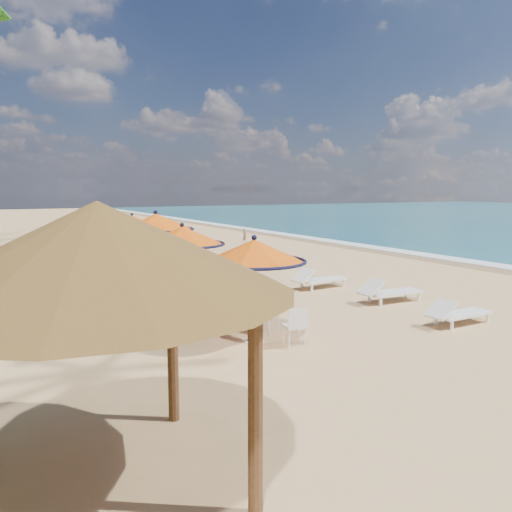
{
  "coord_description": "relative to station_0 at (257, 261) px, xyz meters",
  "views": [
    {
      "loc": [
        -9.8,
        -8.77,
        3.24
      ],
      "look_at": [
        -2.42,
        4.49,
        1.2
      ],
      "focal_mm": 35.0,
      "sensor_mm": 36.0,
      "label": 1
    }
  ],
  "objects": [
    {
      "name": "lounger_mid",
      "position": [
        5.12,
        1.41,
        -1.42
      ],
      "size": [
        2.02,
        0.73,
        0.71
      ],
      "rotation": [
        0.0,
        0.0,
        -0.05
      ],
      "color": "white",
      "rests_on": "ground"
    },
    {
      "name": "lounger_far",
      "position": [
        4.58,
        4.07,
        -1.43
      ],
      "size": [
        2.01,
        0.77,
        0.7
      ],
      "rotation": [
        0.0,
        0.0,
        0.08
      ],
      "color": "white",
      "rests_on": "ground"
    },
    {
      "name": "foam_strip",
      "position": [
        14.06,
        9.77,
        -1.75
      ],
      "size": [
        1.2,
        140.0,
        0.04
      ],
      "primitive_type": "cube",
      "color": "white",
      "rests_on": "ground"
    },
    {
      "name": "lounger_near",
      "position": [
        4.82,
        -1.19,
        -1.45
      ],
      "size": [
        1.81,
        0.57,
        0.65
      ],
      "rotation": [
        0.0,
        0.0,
        0.01
      ],
      "color": "white",
      "rests_on": "ground"
    },
    {
      "name": "person",
      "position": [
        9.38,
        18.38,
        -1.33
      ],
      "size": [
        0.25,
        0.34,
        0.84
      ],
      "primitive_type": "imported",
      "rotation": [
        0.0,
        0.0,
        1.75
      ],
      "color": "brown",
      "rests_on": "ground"
    },
    {
      "name": "station_3",
      "position": [
        0.21,
        10.54,
        -0.06
      ],
      "size": [
        2.22,
        2.22,
        2.31
      ],
      "color": "black",
      "rests_on": "ground"
    },
    {
      "name": "wetsand_band",
      "position": [
        13.16,
        9.77,
        -1.75
      ],
      "size": [
        1.4,
        140.0,
        0.02
      ],
      "primitive_type": "cube",
      "color": "olive",
      "rests_on": "ground"
    },
    {
      "name": "station_1",
      "position": [
        -0.37,
        3.41,
        0.05
      ],
      "size": [
        2.27,
        2.27,
        2.37
      ],
      "color": "black",
      "rests_on": "ground"
    },
    {
      "name": "station_4",
      "position": [
        0.17,
        13.84,
        0.08
      ],
      "size": [
        2.4,
        2.4,
        2.51
      ],
      "color": "black",
      "rests_on": "ground"
    },
    {
      "name": "ground",
      "position": [
        4.76,
        -0.23,
        -1.75
      ],
      "size": [
        160.0,
        160.0,
        0.0
      ],
      "primitive_type": "plane",
      "color": "tan",
      "rests_on": "ground"
    },
    {
      "name": "station_0",
      "position": [
        0.0,
        0.0,
        0.0
      ],
      "size": [
        2.21,
        2.21,
        2.3
      ],
      "color": "black",
      "rests_on": "ground"
    },
    {
      "name": "palapa",
      "position": [
        -3.99,
        -3.78,
        0.87
      ],
      "size": [
        4.1,
        4.1,
        3.13
      ],
      "color": "brown",
      "rests_on": "ground"
    },
    {
      "name": "station_2",
      "position": [
        -0.06,
        6.58,
        0.12
      ],
      "size": [
        2.46,
        2.46,
        2.57
      ],
      "color": "black",
      "rests_on": "ground"
    }
  ]
}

